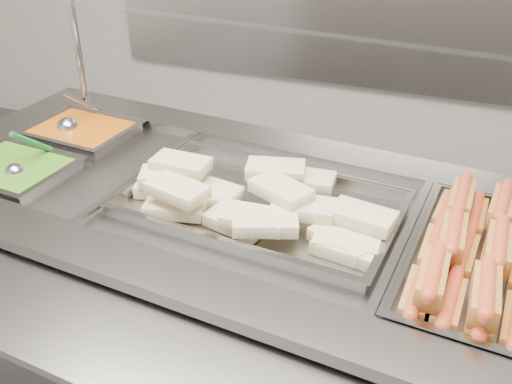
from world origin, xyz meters
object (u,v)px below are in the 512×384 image
(steam_counter, at_px, (241,324))
(pan_hotdogs, at_px, (489,275))
(sneeze_guard, at_px, (276,34))
(ladle, at_px, (69,126))
(serving_spoon, at_px, (18,167))
(pan_wraps, at_px, (259,209))

(steam_counter, xyz_separation_m, pan_hotdogs, (0.68, -0.06, 0.44))
(steam_counter, distance_m, pan_hotdogs, 0.81)
(sneeze_guard, height_order, pan_hotdogs, sneeze_guard)
(sneeze_guard, xyz_separation_m, pan_hotdogs, (0.66, -0.29, -0.44))
(sneeze_guard, distance_m, pan_hotdogs, 0.84)
(pan_hotdogs, bearing_deg, steam_counter, 175.34)
(ladle, relative_size, serving_spoon, 1.09)
(pan_hotdogs, bearing_deg, sneeze_guard, 156.06)
(ladle, height_order, serving_spoon, ladle)
(serving_spoon, bearing_deg, pan_hotdogs, 2.23)
(pan_hotdogs, distance_m, ladle, 1.43)
(steam_counter, height_order, pan_hotdogs, pan_hotdogs)
(steam_counter, bearing_deg, sneeze_guard, 85.34)
(sneeze_guard, xyz_separation_m, pan_wraps, (0.05, -0.24, -0.42))
(sneeze_guard, bearing_deg, ladle, -177.34)
(sneeze_guard, height_order, serving_spoon, sneeze_guard)
(steam_counter, xyz_separation_m, sneeze_guard, (0.02, 0.24, 0.89))
(pan_wraps, height_order, serving_spoon, serving_spoon)
(pan_wraps, distance_m, serving_spoon, 0.75)
(pan_hotdogs, relative_size, ladle, 3.02)
(sneeze_guard, bearing_deg, steam_counter, -94.66)
(sneeze_guard, distance_m, pan_wraps, 0.49)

